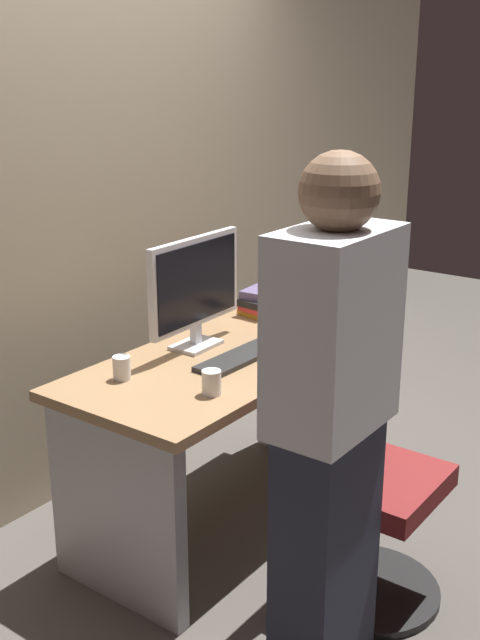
# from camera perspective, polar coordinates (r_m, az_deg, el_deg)

# --- Properties ---
(ground_plane) EXTENTS (9.00, 9.00, 0.00)m
(ground_plane) POSITION_cam_1_polar(r_m,az_deg,el_deg) (3.48, -0.68, -14.09)
(ground_plane) COLOR #4C4742
(wall_back) EXTENTS (6.40, 0.10, 3.00)m
(wall_back) POSITION_cam_1_polar(r_m,az_deg,el_deg) (3.49, -11.22, 11.94)
(wall_back) COLOR tan
(wall_back) RESTS_ON ground
(desk) EXTENTS (1.46, 0.69, 0.75)m
(desk) POSITION_cam_1_polar(r_m,az_deg,el_deg) (3.23, -0.72, -6.28)
(desk) COLOR #93704C
(desk) RESTS_ON ground
(office_chair) EXTENTS (0.52, 0.52, 0.94)m
(office_chair) POSITION_cam_1_polar(r_m,az_deg,el_deg) (2.88, 8.68, -11.74)
(office_chair) COLOR black
(office_chair) RESTS_ON ground
(person_at_desk) EXTENTS (0.40, 0.24, 1.64)m
(person_at_desk) POSITION_cam_1_polar(r_m,az_deg,el_deg) (2.32, 6.55, -7.87)
(person_at_desk) COLOR #262838
(person_at_desk) RESTS_ON ground
(monitor) EXTENTS (0.54, 0.15, 0.46)m
(monitor) POSITION_cam_1_polar(r_m,az_deg,el_deg) (3.14, -3.26, 2.45)
(monitor) COLOR silver
(monitor) RESTS_ON desk
(keyboard) EXTENTS (0.43, 0.14, 0.02)m
(keyboard) POSITION_cam_1_polar(r_m,az_deg,el_deg) (3.07, 0.00, -2.72)
(keyboard) COLOR #262626
(keyboard) RESTS_ON desk
(mouse) EXTENTS (0.06, 0.10, 0.03)m
(mouse) POSITION_cam_1_polar(r_m,az_deg,el_deg) (3.31, 2.66, -1.08)
(mouse) COLOR white
(mouse) RESTS_ON desk
(cup_near_keyboard) EXTENTS (0.07, 0.07, 0.09)m
(cup_near_keyboard) POSITION_cam_1_polar(r_m,az_deg,el_deg) (2.75, -2.08, -4.56)
(cup_near_keyboard) COLOR silver
(cup_near_keyboard) RESTS_ON desk
(cup_by_monitor) EXTENTS (0.07, 0.07, 0.09)m
(cup_by_monitor) POSITION_cam_1_polar(r_m,az_deg,el_deg) (2.91, -8.59, -3.46)
(cup_by_monitor) COLOR silver
(cup_by_monitor) RESTS_ON desk
(book_stack) EXTENTS (0.20, 0.18, 0.12)m
(book_stack) POSITION_cam_1_polar(r_m,az_deg,el_deg) (3.62, 1.56, 1.35)
(book_stack) COLOR gold
(book_stack) RESTS_ON desk
(cell_phone) EXTENTS (0.12, 0.16, 0.01)m
(cell_phone) POSITION_cam_1_polar(r_m,az_deg,el_deg) (3.46, 6.79, -0.57)
(cell_phone) COLOR black
(cell_phone) RESTS_ON desk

